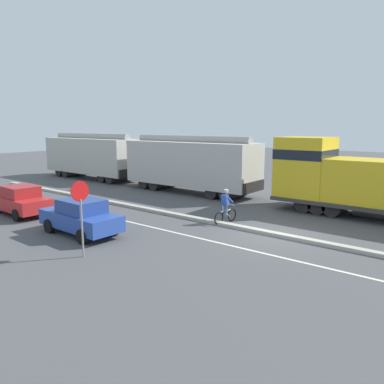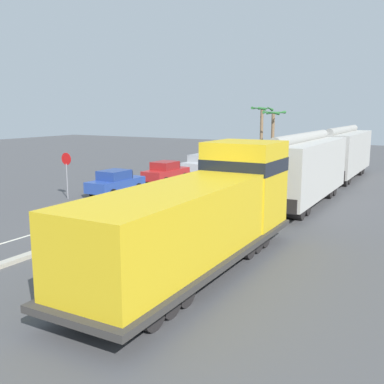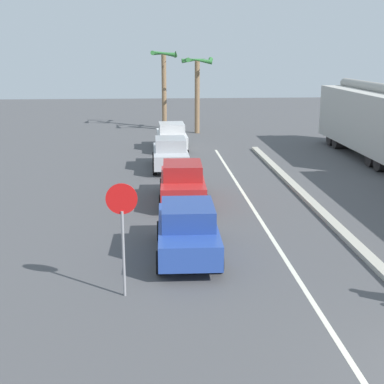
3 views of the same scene
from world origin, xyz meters
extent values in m
cube|color=#B2AD9E|center=(0.00, 6.00, 0.08)|extent=(0.36, 36.00, 0.16)
cube|color=silver|center=(-2.40, 6.00, 0.00)|extent=(0.14, 36.00, 0.01)
cube|color=#B6B3AB|center=(6.19, 21.29, 2.15)|extent=(2.90, 10.40, 3.10)
cylinder|color=#9A9892|center=(6.19, 21.29, 3.88)|extent=(0.60, 9.88, 0.60)
cube|color=black|center=(6.19, 26.54, 0.95)|extent=(2.61, 0.10, 0.70)
cylinder|color=black|center=(6.19, 25.07, 0.45)|extent=(2.46, 0.90, 0.90)
cylinder|color=black|center=(6.19, 23.97, 0.45)|extent=(2.46, 0.90, 0.90)
cube|color=#28479E|center=(-5.23, 6.87, 0.67)|extent=(1.78, 4.23, 0.70)
cube|color=navy|center=(-5.24, 6.72, 1.32)|extent=(1.54, 1.93, 0.60)
cube|color=#1E232D|center=(-5.22, 7.72, 1.27)|extent=(1.43, 0.15, 0.51)
cylinder|color=black|center=(-6.02, 8.19, 0.32)|extent=(0.23, 0.64, 0.64)
cylinder|color=black|center=(-4.40, 8.16, 0.32)|extent=(0.23, 0.64, 0.64)
cylinder|color=black|center=(-6.07, 5.58, 0.32)|extent=(0.23, 0.64, 0.64)
cylinder|color=black|center=(-4.45, 5.55, 0.32)|extent=(0.23, 0.64, 0.64)
cube|color=red|center=(-5.06, 12.71, 0.67)|extent=(1.83, 4.25, 0.70)
cube|color=maroon|center=(-5.07, 12.56, 1.32)|extent=(1.56, 1.94, 0.60)
cube|color=#1E232D|center=(-5.04, 13.56, 1.27)|extent=(1.43, 0.16, 0.51)
cylinder|color=black|center=(-5.83, 14.03, 0.32)|extent=(0.24, 0.65, 0.64)
cylinder|color=black|center=(-4.22, 13.98, 0.32)|extent=(0.24, 0.65, 0.64)
cylinder|color=black|center=(-5.91, 11.43, 0.32)|extent=(0.24, 0.65, 0.64)
cylinder|color=black|center=(-4.30, 11.38, 0.32)|extent=(0.24, 0.65, 0.64)
cube|color=#B7BABF|center=(-5.34, 18.84, 0.67)|extent=(1.70, 4.20, 0.70)
cube|color=#9C9EA2|center=(-5.34, 18.69, 1.32)|extent=(1.50, 1.90, 0.60)
cube|color=#1E232D|center=(-5.34, 19.69, 1.27)|extent=(1.43, 0.12, 0.51)
cylinder|color=black|center=(-6.15, 20.14, 0.32)|extent=(0.22, 0.64, 0.64)
cylinder|color=black|center=(-4.53, 20.14, 0.32)|extent=(0.22, 0.64, 0.64)
cylinder|color=black|center=(-6.15, 17.54, 0.32)|extent=(0.22, 0.64, 0.64)
cylinder|color=black|center=(-4.53, 17.54, 0.32)|extent=(0.22, 0.64, 0.64)
cube|color=silver|center=(-5.08, 24.51, 0.67)|extent=(1.81, 4.24, 0.70)
cube|color=beige|center=(-5.08, 24.36, 1.32)|extent=(1.55, 1.94, 0.60)
cube|color=#1E232D|center=(-5.10, 25.35, 1.27)|extent=(1.43, 0.16, 0.51)
cylinder|color=black|center=(-5.92, 25.79, 0.32)|extent=(0.24, 0.65, 0.64)
cylinder|color=black|center=(-4.31, 25.83, 0.32)|extent=(0.24, 0.65, 0.64)
cylinder|color=black|center=(-5.85, 23.18, 0.32)|extent=(0.24, 0.65, 0.64)
cylinder|color=black|center=(-4.24, 23.22, 0.32)|extent=(0.24, 0.65, 0.64)
cylinder|color=gray|center=(-6.97, 4.27, 1.10)|extent=(0.07, 0.07, 2.20)
cylinder|color=red|center=(-6.97, 4.29, 2.50)|extent=(0.76, 0.03, 0.76)
cylinder|color=white|center=(-6.97, 4.30, 2.50)|extent=(0.48, 0.02, 0.48)
cylinder|color=#846647|center=(-5.30, 33.72, 2.81)|extent=(0.36, 0.36, 5.61)
cone|color=#2D7033|center=(-4.40, 33.71, 5.66)|extent=(0.35, 1.83, 0.67)
cone|color=#2D7033|center=(-5.24, 34.62, 5.66)|extent=(1.82, 0.44, 0.35)
cone|color=#2D7033|center=(-6.20, 33.67, 5.66)|extent=(0.44, 1.83, 0.41)
cone|color=#2D7033|center=(-5.38, 32.83, 5.66)|extent=(1.85, 0.48, 0.53)
cylinder|color=#846647|center=(-2.97, 30.94, 2.58)|extent=(0.36, 0.36, 5.17)
cone|color=#2D7033|center=(-2.09, 30.79, 5.22)|extent=(0.62, 1.84, 0.39)
cone|color=#2D7033|center=(-3.14, 31.83, 5.22)|extent=(1.85, 0.65, 0.46)
cone|color=#2D7033|center=(-3.86, 30.78, 5.22)|extent=(0.65, 1.84, 0.38)
cone|color=#2D7033|center=(-2.91, 30.05, 5.22)|extent=(1.85, 0.46, 0.58)
camera|label=1|loc=(-14.90, -7.27, 4.87)|focal=35.00mm
camera|label=2|loc=(13.25, -15.97, 5.45)|focal=42.00mm
camera|label=3|loc=(-6.18, -8.01, 5.93)|focal=50.00mm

